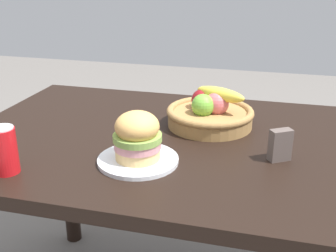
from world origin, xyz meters
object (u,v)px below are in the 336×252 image
(plate, at_px, (138,160))
(fruit_basket, at_px, (210,113))
(sandwich, at_px, (137,136))
(napkin_holder, at_px, (280,145))
(soda_can, at_px, (4,150))

(plate, xyz_separation_m, fruit_basket, (0.14, 0.32, 0.04))
(plate, height_order, fruit_basket, fruit_basket)
(sandwich, bearing_deg, fruit_basket, 65.94)
(napkin_holder, bearing_deg, sandwich, 163.95)
(plate, distance_m, napkin_holder, 0.39)
(plate, relative_size, sandwich, 1.66)
(sandwich, height_order, soda_can, sandwich)
(soda_can, distance_m, napkin_holder, 0.73)
(fruit_basket, height_order, napkin_holder, fruit_basket)
(plate, bearing_deg, sandwich, 63.43)
(sandwich, height_order, fruit_basket, sandwich)
(sandwich, relative_size, soda_can, 1.07)
(sandwich, bearing_deg, soda_can, -155.30)
(plate, height_order, napkin_holder, napkin_holder)
(sandwich, bearing_deg, plate, -116.57)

